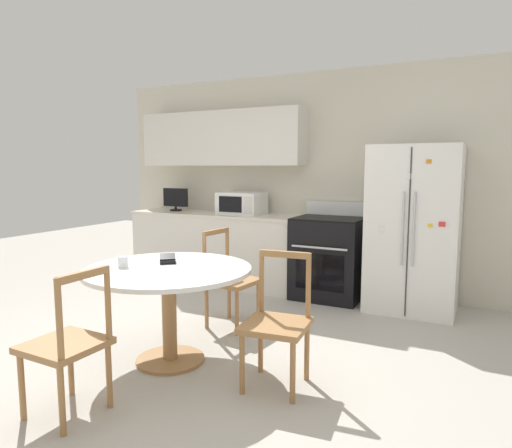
{
  "coord_description": "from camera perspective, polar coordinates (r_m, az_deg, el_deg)",
  "views": [
    {
      "loc": [
        1.99,
        -2.64,
        1.48
      ],
      "look_at": [
        0.07,
        1.15,
        0.95
      ],
      "focal_mm": 32.0,
      "sensor_mm": 36.0,
      "label": 1
    }
  ],
  "objects": [
    {
      "name": "microwave",
      "position": [
        5.65,
        -1.8,
        2.61
      ],
      "size": [
        0.54,
        0.4,
        0.27
      ],
      "color": "white",
      "rests_on": "kitchen_counter"
    },
    {
      "name": "dining_chair_far",
      "position": [
        4.27,
        -3.27,
        -7.06
      ],
      "size": [
        0.47,
        0.47,
        0.9
      ],
      "rotation": [
        0.0,
        0.0,
        4.6
      ],
      "color": "#9E7042",
      "rests_on": "ground_plane"
    },
    {
      "name": "dining_table",
      "position": [
        3.52,
        -10.87,
        -7.49
      ],
      "size": [
        1.25,
        1.25,
        0.73
      ],
      "color": "white",
      "rests_on": "ground_plane"
    },
    {
      "name": "oven_range",
      "position": [
        5.24,
        9.1,
        -4.1
      ],
      "size": [
        0.75,
        0.68,
        1.08
      ],
      "color": "black",
      "rests_on": "ground_plane"
    },
    {
      "name": "back_wall",
      "position": [
        5.71,
        3.29,
        6.8
      ],
      "size": [
        5.2,
        0.44,
        2.6
      ],
      "color": "beige",
      "rests_on": "ground_plane"
    },
    {
      "name": "refrigerator",
      "position": [
        4.95,
        19.1,
        -0.58
      ],
      "size": [
        0.87,
        0.74,
        1.7
      ],
      "color": "white",
      "rests_on": "ground_plane"
    },
    {
      "name": "countertop_tv",
      "position": [
        6.18,
        -10.02,
        3.13
      ],
      "size": [
        0.37,
        0.16,
        0.3
      ],
      "color": "black",
      "rests_on": "kitchen_counter"
    },
    {
      "name": "kitchen_counter",
      "position": [
        5.9,
        -4.96,
        -2.95
      ],
      "size": [
        2.26,
        0.64,
        0.9
      ],
      "color": "silver",
      "rests_on": "ground_plane"
    },
    {
      "name": "wallet",
      "position": [
        3.65,
        -10.99,
        -4.39
      ],
      "size": [
        0.17,
        0.17,
        0.07
      ],
      "color": "black",
      "rests_on": "dining_table"
    },
    {
      "name": "dining_chair_near",
      "position": [
        3.0,
        -22.45,
        -13.84
      ],
      "size": [
        0.43,
        0.43,
        0.9
      ],
      "rotation": [
        0.0,
        0.0,
        1.55
      ],
      "color": "#9E7042",
      "rests_on": "ground_plane"
    },
    {
      "name": "candle_glass",
      "position": [
        3.57,
        -16.3,
        -4.67
      ],
      "size": [
        0.08,
        0.08,
        0.08
      ],
      "color": "silver",
      "rests_on": "dining_table"
    },
    {
      "name": "ground_plane",
      "position": [
        3.62,
        -9.62,
        -17.13
      ],
      "size": [
        14.0,
        14.0,
        0.0
      ],
      "primitive_type": "plane",
      "color": "#B2ADA3"
    },
    {
      "name": "dining_chair_right",
      "position": [
        3.15,
        2.65,
        -12.3
      ],
      "size": [
        0.46,
        0.46,
        0.9
      ],
      "rotation": [
        0.0,
        0.0,
        3.24
      ],
      "color": "#9E7042",
      "rests_on": "ground_plane"
    }
  ]
}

